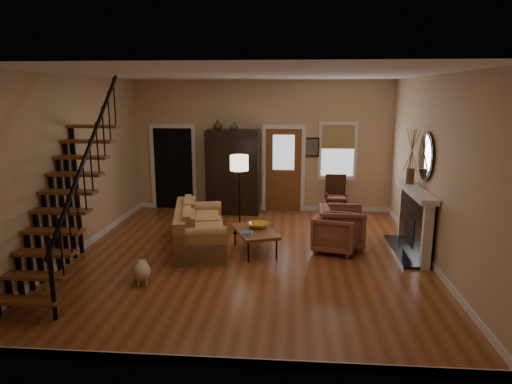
# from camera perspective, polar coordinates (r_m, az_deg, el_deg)

# --- Properties ---
(room) EXTENTS (7.00, 7.33, 3.30)m
(room) POSITION_cam_1_polar(r_m,az_deg,el_deg) (9.94, -2.32, 3.73)
(room) COLOR brown
(room) RESTS_ON ground
(staircase) EXTENTS (0.94, 2.80, 3.20)m
(staircase) POSITION_cam_1_polar(r_m,az_deg,el_deg) (7.71, -22.96, 0.94)
(staircase) COLOR brown
(staircase) RESTS_ON ground
(fireplace) EXTENTS (0.33, 1.95, 2.30)m
(fireplace) POSITION_cam_1_polar(r_m,az_deg,el_deg) (9.10, 19.45, -2.73)
(fireplace) COLOR black
(fireplace) RESTS_ON ground
(armoire) EXTENTS (1.30, 0.60, 2.10)m
(armoire) POSITION_cam_1_polar(r_m,az_deg,el_deg) (11.41, -2.89, 2.53)
(armoire) COLOR black
(armoire) RESTS_ON ground
(vase_a) EXTENTS (0.24, 0.24, 0.25)m
(vase_a) POSITION_cam_1_polar(r_m,az_deg,el_deg) (11.22, -4.81, 8.38)
(vase_a) COLOR #4C2619
(vase_a) RESTS_ON armoire
(vase_b) EXTENTS (0.20, 0.20, 0.21)m
(vase_b) POSITION_cam_1_polar(r_m,az_deg,el_deg) (11.17, -2.76, 8.29)
(vase_b) COLOR #334C60
(vase_b) RESTS_ON armoire
(sofa) EXTENTS (1.34, 2.29, 0.80)m
(sofa) POSITION_cam_1_polar(r_m,az_deg,el_deg) (8.99, -7.02, -4.52)
(sofa) COLOR tan
(sofa) RESTS_ON ground
(coffee_table) EXTENTS (1.03, 1.31, 0.44)m
(coffee_table) POSITION_cam_1_polar(r_m,az_deg,el_deg) (8.76, -0.14, -6.13)
(coffee_table) COLOR brown
(coffee_table) RESTS_ON ground
(bowl) EXTENTS (0.39, 0.39, 0.10)m
(bowl) POSITION_cam_1_polar(r_m,az_deg,el_deg) (8.81, 0.26, -4.18)
(bowl) COLOR gold
(bowl) RESTS_ON coffee_table
(books) EXTENTS (0.21, 0.29, 0.05)m
(books) POSITION_cam_1_polar(r_m,az_deg,el_deg) (8.41, -1.13, -5.17)
(books) COLOR beige
(books) RESTS_ON coffee_table
(armchair_left) EXTENTS (0.97, 0.96, 0.73)m
(armchair_left) POSITION_cam_1_polar(r_m,az_deg,el_deg) (8.87, 9.92, -5.08)
(armchair_left) COLOR maroon
(armchair_left) RESTS_ON ground
(armchair_right) EXTENTS (0.91, 0.89, 0.81)m
(armchair_right) POSITION_cam_1_polar(r_m,az_deg,el_deg) (9.16, 10.64, -4.31)
(armchair_right) COLOR maroon
(armchair_right) RESTS_ON ground
(floor_lamp) EXTENTS (0.42, 0.42, 1.70)m
(floor_lamp) POSITION_cam_1_polar(r_m,az_deg,el_deg) (9.76, -2.08, -0.33)
(floor_lamp) COLOR black
(floor_lamp) RESTS_ON ground
(side_chair) EXTENTS (0.54, 0.54, 1.02)m
(side_chair) POSITION_cam_1_polar(r_m,az_deg,el_deg) (11.28, 9.96, -0.56)
(side_chair) COLOR #3A1F12
(side_chair) RESTS_ON ground
(dog) EXTENTS (0.41, 0.53, 0.34)m
(dog) POSITION_cam_1_polar(r_m,az_deg,el_deg) (7.63, -14.05, -9.78)
(dog) COLOR beige
(dog) RESTS_ON ground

